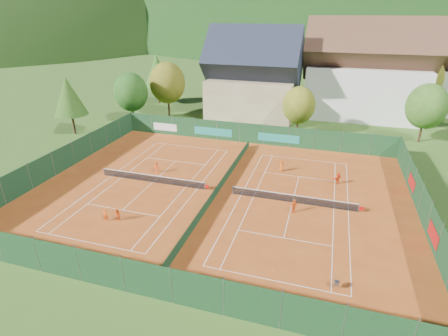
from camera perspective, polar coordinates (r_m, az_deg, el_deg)
ground at (r=38.24m, az=-0.87°, el=-3.95°), size 600.00×600.00×0.00m
clay_pad at (r=38.23m, az=-0.87°, el=-3.91°), size 40.00×32.00×0.01m
court_markings_left at (r=41.12m, az=-11.56°, el=-2.28°), size 11.03×23.83×0.00m
court_markings_right at (r=36.88m, az=11.11°, el=-5.55°), size 11.03×23.83×0.00m
tennis_net_left at (r=40.83m, az=-11.43°, el=-1.69°), size 13.30×0.10×1.02m
tennis_net_right at (r=36.63m, az=11.41°, el=-4.91°), size 13.30×0.10×1.02m
court_divider at (r=38.00m, az=-0.88°, el=-3.26°), size 0.03×28.80×1.00m
fence_north at (r=51.96m, az=4.03°, el=5.66°), size 40.00×0.10×3.00m
fence_south at (r=25.33m, az=-12.51°, el=-17.46°), size 40.00×0.04×3.00m
fence_west at (r=47.14m, az=-24.73°, el=1.41°), size 0.04×32.00×3.00m
fence_east at (r=37.42m, az=29.91°, el=-5.60°), size 0.09×32.00×3.00m
chalet at (r=64.46m, az=4.83°, el=14.08°), size 16.20×12.00×16.00m
hotel_block_a at (r=69.09m, az=22.05°, el=13.78°), size 21.60×11.00×17.25m
hotel_block_b at (r=79.35m, az=31.88°, el=12.56°), size 17.28×10.00×15.50m
tree_west_front at (r=62.55m, az=-14.98°, el=11.88°), size 5.72×5.72×8.69m
tree_west_mid at (r=65.68m, az=-9.24°, el=13.56°), size 6.44×6.44×9.78m
tree_west_back at (r=75.27m, az=-10.85°, el=15.33°), size 5.60×5.60×10.00m
tree_center at (r=55.83m, az=12.13°, el=9.99°), size 5.01×5.01×7.60m
tree_east_front at (r=59.05m, az=30.19°, el=8.69°), size 5.72×5.72×8.69m
tree_west_side at (r=59.60m, az=-24.07°, el=10.67°), size 5.04×5.04×9.00m
tree_east_back at (r=74.57m, az=29.58°, el=12.60°), size 7.15×7.15×10.86m
mountain_backdrop at (r=272.32m, az=20.70°, el=10.69°), size 820.00×530.00×242.00m
ball_hopper at (r=27.18m, az=17.93°, el=-17.43°), size 0.34×0.34×0.80m
loose_ball_0 at (r=35.45m, az=-19.40°, el=-7.89°), size 0.07×0.07×0.07m
loose_ball_1 at (r=27.96m, az=7.92°, el=-16.29°), size 0.07×0.07×0.07m
loose_ball_2 at (r=43.88m, az=0.59°, el=0.05°), size 0.07×0.07×0.07m
loose_ball_3 at (r=44.92m, az=-1.37°, el=0.65°), size 0.07×0.07×0.07m
loose_ball_4 at (r=34.20m, az=10.81°, el=-8.07°), size 0.07×0.07×0.07m
player_left_near at (r=34.74m, az=-18.76°, el=-7.25°), size 0.59×0.53×1.35m
player_left_mid at (r=34.39m, az=-17.02°, el=-7.37°), size 0.79×0.73×1.31m
player_left_far at (r=43.17m, az=-10.95°, el=0.14°), size 0.96×0.60×1.43m
player_right_near at (r=34.88m, az=11.33°, el=-6.10°), size 0.85×0.83×1.44m
player_right_far_a at (r=43.32m, az=9.36°, el=0.35°), size 0.76×0.57×1.42m
player_right_far_b at (r=41.66m, az=18.07°, el=-1.64°), size 1.20×1.19×1.38m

